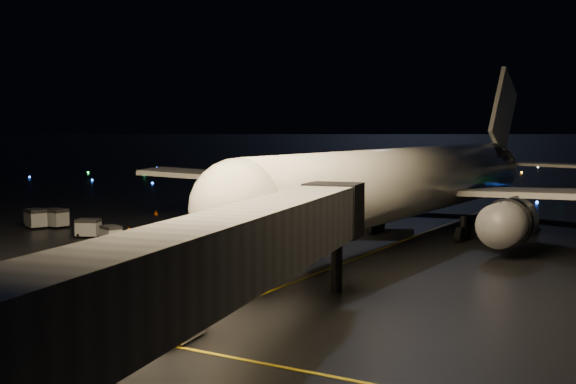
{
  "coord_description": "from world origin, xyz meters",
  "views": [
    {
      "loc": [
        34.25,
        -35.03,
        9.89
      ],
      "look_at": [
        7.25,
        12.0,
        5.0
      ],
      "focal_mm": 45.0,
      "sensor_mm": 36.0,
      "label": 1
    }
  ],
  "objects_px": {
    "baggage_cart_1": "(88,228)",
    "baggage_cart_3": "(35,219)",
    "pushback_tug": "(154,315)",
    "crew_c": "(129,237)",
    "airliner": "(426,143)",
    "belt_loader": "(195,238)",
    "baggage_cart_2": "(56,218)",
    "baggage_cart_0": "(111,235)"
  },
  "relations": [
    {
      "from": "baggage_cart_1",
      "to": "baggage_cart_3",
      "type": "height_order",
      "value": "baggage_cart_3"
    },
    {
      "from": "pushback_tug",
      "to": "baggage_cart_1",
      "type": "bearing_deg",
      "value": 132.19
    },
    {
      "from": "baggage_cart_3",
      "to": "crew_c",
      "type": "bearing_deg",
      "value": 8.18
    },
    {
      "from": "airliner",
      "to": "belt_loader",
      "type": "distance_m",
      "value": 24.03
    },
    {
      "from": "baggage_cart_1",
      "to": "baggage_cart_2",
      "type": "bearing_deg",
      "value": 135.88
    },
    {
      "from": "crew_c",
      "to": "baggage_cart_3",
      "type": "height_order",
      "value": "baggage_cart_3"
    },
    {
      "from": "belt_loader",
      "to": "baggage_cart_1",
      "type": "height_order",
      "value": "belt_loader"
    },
    {
      "from": "baggage_cart_3",
      "to": "pushback_tug",
      "type": "bearing_deg",
      "value": -11.19
    },
    {
      "from": "baggage_cart_1",
      "to": "baggage_cart_2",
      "type": "height_order",
      "value": "baggage_cart_2"
    },
    {
      "from": "baggage_cart_2",
      "to": "belt_loader",
      "type": "bearing_deg",
      "value": -12.12
    },
    {
      "from": "crew_c",
      "to": "baggage_cart_3",
      "type": "relative_size",
      "value": 0.74
    },
    {
      "from": "pushback_tug",
      "to": "belt_loader",
      "type": "height_order",
      "value": "belt_loader"
    },
    {
      "from": "belt_loader",
      "to": "baggage_cart_0",
      "type": "bearing_deg",
      "value": 174.7
    },
    {
      "from": "pushback_tug",
      "to": "baggage_cart_1",
      "type": "height_order",
      "value": "pushback_tug"
    },
    {
      "from": "airliner",
      "to": "belt_loader",
      "type": "xyz_separation_m",
      "value": [
        -10.68,
        -20.43,
        -6.77
      ]
    },
    {
      "from": "crew_c",
      "to": "baggage_cart_1",
      "type": "relative_size",
      "value": 0.83
    },
    {
      "from": "crew_c",
      "to": "baggage_cart_2",
      "type": "bearing_deg",
      "value": -134.87
    },
    {
      "from": "airliner",
      "to": "baggage_cart_1",
      "type": "relative_size",
      "value": 30.01
    },
    {
      "from": "baggage_cart_0",
      "to": "baggage_cart_2",
      "type": "relative_size",
      "value": 0.81
    },
    {
      "from": "pushback_tug",
      "to": "baggage_cart_1",
      "type": "xyz_separation_m",
      "value": [
        -25.29,
        20.81,
        -0.18
      ]
    },
    {
      "from": "airliner",
      "to": "pushback_tug",
      "type": "distance_m",
      "value": 37.89
    },
    {
      "from": "pushback_tug",
      "to": "baggage_cart_0",
      "type": "bearing_deg",
      "value": 129.23
    },
    {
      "from": "baggage_cart_2",
      "to": "airliner",
      "type": "bearing_deg",
      "value": 27.33
    },
    {
      "from": "baggage_cart_2",
      "to": "pushback_tug",
      "type": "bearing_deg",
      "value": -30.68
    },
    {
      "from": "baggage_cart_0",
      "to": "belt_loader",
      "type": "bearing_deg",
      "value": 6.84
    },
    {
      "from": "airliner",
      "to": "baggage_cart_2",
      "type": "relative_size",
      "value": 26.77
    },
    {
      "from": "belt_loader",
      "to": "baggage_cart_0",
      "type": "relative_size",
      "value": 3.81
    },
    {
      "from": "baggage_cart_2",
      "to": "baggage_cart_3",
      "type": "relative_size",
      "value": 1.0
    },
    {
      "from": "belt_loader",
      "to": "baggage_cart_3",
      "type": "xyz_separation_m",
      "value": [
        -23.88,
        5.82,
        -0.71
      ]
    },
    {
      "from": "pushback_tug",
      "to": "baggage_cart_3",
      "type": "height_order",
      "value": "pushback_tug"
    },
    {
      "from": "baggage_cart_0",
      "to": "baggage_cart_3",
      "type": "bearing_deg",
      "value": -173.55
    },
    {
      "from": "belt_loader",
      "to": "baggage_cart_0",
      "type": "xyz_separation_m",
      "value": [
        -10.9,
        2.61,
        -0.9
      ]
    },
    {
      "from": "belt_loader",
      "to": "baggage_cart_2",
      "type": "bearing_deg",
      "value": 170.72
    },
    {
      "from": "baggage_cart_2",
      "to": "baggage_cart_3",
      "type": "bearing_deg",
      "value": -133.99
    },
    {
      "from": "baggage_cart_2",
      "to": "baggage_cart_1",
      "type": "bearing_deg",
      "value": -16.56
    },
    {
      "from": "belt_loader",
      "to": "pushback_tug",
      "type": "bearing_deg",
      "value": -50.25
    },
    {
      "from": "belt_loader",
      "to": "crew_c",
      "type": "height_order",
      "value": "belt_loader"
    },
    {
      "from": "airliner",
      "to": "crew_c",
      "type": "xyz_separation_m",
      "value": [
        -18.86,
        -18.54,
        -7.62
      ]
    },
    {
      "from": "crew_c",
      "to": "baggage_cart_3",
      "type": "xyz_separation_m",
      "value": [
        -15.7,
        3.93,
        0.13
      ]
    },
    {
      "from": "baggage_cart_0",
      "to": "baggage_cart_1",
      "type": "distance_m",
      "value": 4.37
    },
    {
      "from": "belt_loader",
      "to": "baggage_cart_1",
      "type": "relative_size",
      "value": 3.46
    },
    {
      "from": "pushback_tug",
      "to": "belt_loader",
      "type": "xyz_separation_m",
      "value": [
        -10.28,
        16.73,
        0.64
      ]
    }
  ]
}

